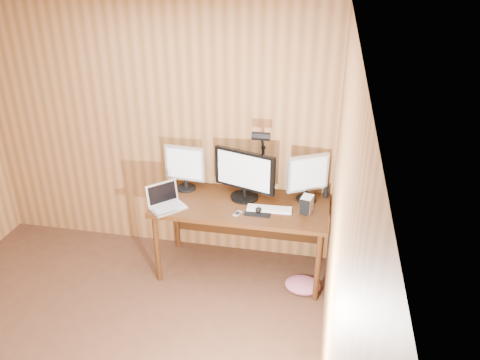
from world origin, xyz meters
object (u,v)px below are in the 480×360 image
(monitor_center, at_px, (244,174))
(monitor_right, at_px, (308,176))
(mouse, at_px, (258,210))
(hard_drive, at_px, (307,204))
(desk, at_px, (243,212))
(desk_lamp, at_px, (262,153))
(speaker, at_px, (326,192))
(monitor_left, at_px, (185,167))
(laptop, at_px, (165,202))
(phone, at_px, (238,214))
(keyboard, at_px, (269,209))

(monitor_center, bearing_deg, monitor_right, 25.49)
(mouse, height_order, hard_drive, hard_drive)
(desk, bearing_deg, desk_lamp, 42.15)
(desk, distance_m, monitor_center, 0.37)
(monitor_right, distance_m, speaker, 0.27)
(monitor_left, height_order, laptop, monitor_left)
(phone, bearing_deg, mouse, 42.76)
(monitor_center, xyz_separation_m, laptop, (-0.67, -0.31, -0.19))
(monitor_center, distance_m, mouse, 0.37)
(hard_drive, bearing_deg, laptop, -160.13)
(monitor_center, relative_size, hard_drive, 3.84)
(monitor_right, xyz_separation_m, keyboard, (-0.31, -0.25, -0.23))
(monitor_left, relative_size, hard_drive, 2.89)
(hard_drive, bearing_deg, desk_lamp, 164.81)
(mouse, bearing_deg, keyboard, 29.01)
(keyboard, bearing_deg, monitor_right, 36.83)
(monitor_center, xyz_separation_m, keyboard, (0.26, -0.18, -0.24))
(monitor_center, xyz_separation_m, mouse, (0.17, -0.23, -0.23))
(monitor_right, xyz_separation_m, speaker, (0.18, 0.09, -0.19))
(laptop, distance_m, phone, 0.67)
(keyboard, distance_m, mouse, 0.10)
(monitor_right, bearing_deg, hard_drive, -115.39)
(desk, relative_size, monitor_right, 3.55)
(laptop, bearing_deg, monitor_center, -21.15)
(monitor_left, bearing_deg, laptop, -96.85)
(monitor_right, distance_m, desk_lamp, 0.47)
(monitor_left, xyz_separation_m, laptop, (-0.08, -0.38, -0.19))
(monitor_right, relative_size, keyboard, 1.11)
(laptop, distance_m, mouse, 0.84)
(speaker, relative_size, desk_lamp, 0.16)
(desk, height_order, laptop, laptop)
(monitor_left, height_order, keyboard, monitor_left)
(monitor_center, distance_m, laptop, 0.76)
(monitor_center, height_order, keyboard, monitor_center)
(monitor_right, relative_size, mouse, 4.47)
(keyboard, relative_size, speaker, 3.57)
(mouse, xyz_separation_m, phone, (-0.17, -0.08, -0.02))
(hard_drive, distance_m, phone, 0.62)
(monitor_right, relative_size, laptop, 1.19)
(monitor_right, distance_m, hard_drive, 0.28)
(monitor_right, relative_size, desk_lamp, 0.64)
(laptop, distance_m, hard_drive, 1.27)
(hard_drive, bearing_deg, desk, -176.62)
(speaker, bearing_deg, phone, -147.99)
(laptop, height_order, mouse, laptop)
(monitor_center, xyz_separation_m, speaker, (0.75, 0.16, -0.19))
(phone, bearing_deg, speaker, 51.11)
(desk, bearing_deg, monitor_left, 168.36)
(monitor_center, xyz_separation_m, desk_lamp, (0.14, 0.09, 0.19))
(monitor_left, bearing_deg, hard_drive, -5.68)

